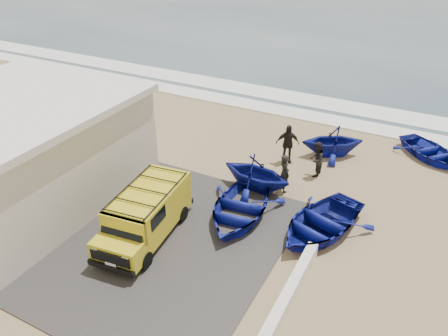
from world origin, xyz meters
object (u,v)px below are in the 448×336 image
at_px(boat_far_left, 333,141).
at_px(fisherman_back, 287,144).
at_px(boat_far_right, 430,151).
at_px(fisherman_front, 284,173).
at_px(building, 15,150).
at_px(boat_near_left, 239,207).
at_px(fisherman_middle, 316,159).
at_px(boat_near_right, 321,223).
at_px(boat_mid_left, 256,173).
at_px(parapet, 283,306).
at_px(van, 146,213).

distance_m(boat_far_left, fisherman_back, 2.47).
height_order(boat_far_right, fisherman_front, fisherman_front).
xyz_separation_m(building, boat_near_left, (9.13, 2.84, -1.70)).
xyz_separation_m(boat_far_left, fisherman_middle, (-0.13, -2.32, 0.05)).
relative_size(building, fisherman_front, 5.20).
xyz_separation_m(building, fisherman_middle, (10.87, 7.45, -1.30)).
height_order(boat_near_right, boat_mid_left, boat_mid_left).
distance_m(boat_near_right, fisherman_front, 3.16).
distance_m(boat_far_right, fisherman_front, 8.33).
height_order(building, parapet, building).
distance_m(building, fisherman_front, 11.51).
distance_m(building, boat_near_left, 9.71).
bearing_deg(van, parapet, -17.21).
xyz_separation_m(building, boat_far_left, (11.00, 9.77, -1.35)).
bearing_deg(van, boat_near_right, 23.02).
bearing_deg(boat_far_left, boat_near_left, -45.57).
relative_size(boat_near_right, fisherman_front, 2.42).
bearing_deg(fisherman_middle, boat_mid_left, -39.77).
bearing_deg(boat_near_left, van, -140.14).
height_order(boat_far_right, fisherman_back, fisherman_back).
relative_size(boat_far_right, fisherman_front, 1.98).
relative_size(van, boat_near_left, 1.07).
bearing_deg(parapet, fisherman_middle, 100.92).
bearing_deg(fisherman_middle, boat_near_right, 19.77).
bearing_deg(parapet, boat_mid_left, 120.94).
distance_m(van, boat_near_right, 6.67).
xyz_separation_m(boat_near_right, fisherman_back, (-3.15, 4.70, 0.53)).
xyz_separation_m(boat_near_right, boat_far_right, (3.12, 8.40, -0.08)).
distance_m(boat_near_left, fisherman_front, 2.85).
bearing_deg(fisherman_front, boat_mid_left, 65.95).
height_order(boat_near_left, fisherman_front, fisherman_front).
bearing_deg(fisherman_back, parapet, -96.00).
bearing_deg(boat_near_right, boat_far_right, 87.23).
height_order(boat_near_right, fisherman_front, fisherman_front).
height_order(fisherman_front, fisherman_back, fisherman_back).
height_order(building, fisherman_middle, building).
bearing_deg(boat_mid_left, boat_far_right, -38.18).
bearing_deg(boat_near_right, fisherman_front, 155.39).
relative_size(van, fisherman_front, 2.64).
bearing_deg(fisherman_middle, parapet, 10.68).
bearing_deg(boat_far_right, fisherman_middle, 177.00).
height_order(building, boat_near_left, building).
bearing_deg(boat_far_left, boat_mid_left, -54.61).
bearing_deg(van, boat_near_left, 39.97).
height_order(boat_near_right, boat_far_left, boat_far_left).
xyz_separation_m(boat_near_left, boat_far_left, (1.87, 6.93, 0.35)).
bearing_deg(fisherman_back, boat_near_right, -82.12).
xyz_separation_m(van, boat_far_right, (8.91, 11.66, -0.69)).
height_order(van, boat_mid_left, van).
height_order(parapet, fisherman_front, fisherman_front).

